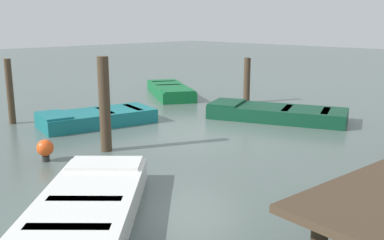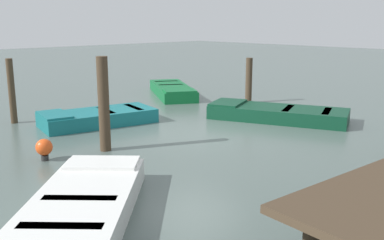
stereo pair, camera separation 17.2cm
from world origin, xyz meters
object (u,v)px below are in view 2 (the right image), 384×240
(mooring_piling_near_right, at_px, (12,91))
(mooring_piling_far_right, at_px, (104,104))
(mooring_piling_far_left, at_px, (249,80))
(rowboat_green, at_px, (172,90))
(rowboat_teal, at_px, (97,117))
(rowboat_white, at_px, (85,202))
(rowboat_dark_green, at_px, (276,113))
(marker_buoy, at_px, (44,148))

(mooring_piling_near_right, xyz_separation_m, mooring_piling_far_right, (-0.39, 4.28, 0.14))
(mooring_piling_far_left, xyz_separation_m, mooring_piling_near_right, (7.58, -2.72, 0.13))
(rowboat_green, height_order, rowboat_teal, same)
(mooring_piling_near_right, bearing_deg, mooring_piling_far_left, 160.30)
(mooring_piling_far_left, relative_size, mooring_piling_near_right, 0.87)
(mooring_piling_near_right, bearing_deg, mooring_piling_far_right, 95.16)
(rowboat_white, xyz_separation_m, rowboat_dark_green, (-7.70, -1.89, -0.00))
(rowboat_green, distance_m, rowboat_dark_green, 5.64)
(rowboat_teal, bearing_deg, mooring_piling_far_left, -176.31)
(mooring_piling_near_right, bearing_deg, rowboat_white, 75.80)
(mooring_piling_near_right, relative_size, mooring_piling_far_right, 0.87)
(rowboat_green, distance_m, mooring_piling_far_right, 7.87)
(mooring_piling_near_right, xyz_separation_m, marker_buoy, (0.99, 4.02, -0.67))
(mooring_piling_far_right, bearing_deg, rowboat_green, -142.90)
(rowboat_green, height_order, rowboat_white, same)
(rowboat_teal, distance_m, rowboat_dark_green, 5.36)
(mooring_piling_far_left, distance_m, mooring_piling_far_right, 7.37)
(rowboat_white, bearing_deg, mooring_piling_near_right, 30.94)
(rowboat_dark_green, distance_m, mooring_piling_far_left, 3.02)
(rowboat_dark_green, distance_m, mooring_piling_near_right, 7.88)
(mooring_piling_far_left, distance_m, marker_buoy, 8.69)
(mooring_piling_far_left, bearing_deg, mooring_piling_near_right, -19.70)
(rowboat_teal, bearing_deg, marker_buoy, 50.64)
(rowboat_white, relative_size, mooring_piling_near_right, 1.76)
(rowboat_green, relative_size, marker_buoy, 8.45)
(rowboat_dark_green, distance_m, mooring_piling_far_right, 5.67)
(mooring_piling_near_right, height_order, marker_buoy, mooring_piling_near_right)
(rowboat_green, xyz_separation_m, rowboat_teal, (4.95, 2.32, 0.00))
(mooring_piling_far_right, bearing_deg, marker_buoy, -10.53)
(rowboat_green, height_order, mooring_piling_near_right, mooring_piling_near_right)
(marker_buoy, bearing_deg, rowboat_green, -149.63)
(rowboat_green, bearing_deg, rowboat_white, -17.38)
(rowboat_dark_green, bearing_deg, mooring_piling_near_right, 25.79)
(rowboat_teal, bearing_deg, mooring_piling_far_right, 73.60)
(mooring_piling_near_right, relative_size, marker_buoy, 3.96)
(rowboat_teal, distance_m, marker_buoy, 3.42)
(rowboat_teal, bearing_deg, mooring_piling_near_right, -36.53)
(rowboat_white, height_order, rowboat_teal, same)
(rowboat_green, relative_size, mooring_piling_near_right, 2.13)
(marker_buoy, bearing_deg, mooring_piling_far_right, 169.47)
(rowboat_green, distance_m, marker_buoy, 8.83)
(rowboat_green, bearing_deg, mooring_piling_near_right, -55.27)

